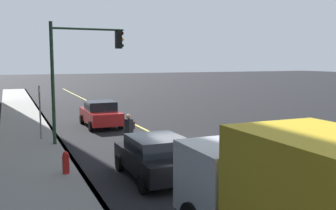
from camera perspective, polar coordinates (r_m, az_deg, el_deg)
The scene contains 11 objects.
ground at distance 18.20m, azimuth 1.70°, elevation -6.26°, with size 200.00×200.00×0.00m, color black.
sidewalk_slab at distance 16.62m, azimuth -19.29°, elevation -7.64°, with size 80.00×2.88×0.15m, color gray.
curb_edge at distance 16.75m, azimuth -14.61°, elevation -7.37°, with size 80.00×0.16×0.15m, color slate.
lane_stripe_center at distance 18.20m, azimuth 1.70°, elevation -6.25°, with size 80.00×0.16×0.01m, color #D8CC4C.
car_black at distance 13.32m, azimuth -1.80°, elevation -7.72°, with size 3.98×2.08×1.48m.
car_red at distance 23.89m, azimuth -10.09°, elevation -1.32°, with size 4.26×2.01×1.58m.
car_navy at distance 13.98m, azimuth 19.55°, elevation -7.19°, with size 4.73×2.10×1.66m.
pedestrian_with_backpack at distance 17.07m, azimuth -5.84°, elevation -3.71°, with size 0.45×0.44×1.72m.
traffic_light_mast at distance 18.66m, azimuth -13.03°, elevation 6.24°, with size 0.28×3.54×5.86m.
street_sign_post at distance 20.04m, azimuth -18.67°, elevation -0.55°, with size 0.60×0.08×2.84m.
fire_hydrant at distance 13.91m, azimuth -15.07°, elevation -8.62°, with size 0.24×0.24×0.94m.
Camera 1 is at (-16.10, 7.44, 4.10)m, focal length 40.64 mm.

